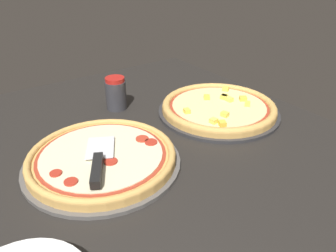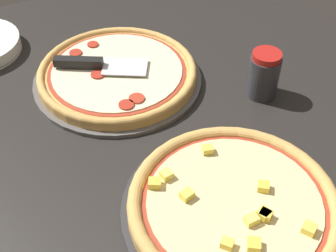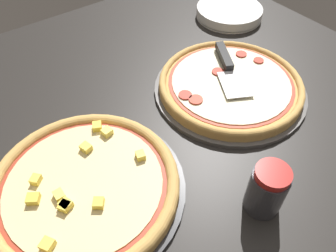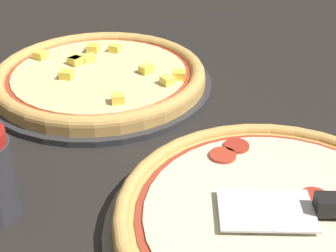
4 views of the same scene
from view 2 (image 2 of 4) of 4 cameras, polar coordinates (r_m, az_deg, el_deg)
ground_plane at (r=105.49cm, az=-3.86°, el=1.41°), size 129.10×118.78×3.60cm
pizza_pan_front at (r=112.27cm, az=-5.95°, el=5.76°), size 39.69×39.69×1.00cm
pizza_front at (r=111.09cm, az=-6.03°, el=6.56°), size 37.30×37.30×2.80cm
pizza_pan_back at (r=85.31cm, az=7.93°, el=-10.07°), size 40.10×40.10×1.00cm
pizza_back at (r=83.85cm, az=8.05°, el=-9.32°), size 37.70×37.70×3.37cm
serving_spatula at (r=111.20cm, az=-9.47°, el=7.56°), size 21.26×14.40×2.00cm
parmesan_shaker at (r=106.90cm, az=11.60°, el=6.18°), size 7.00×7.00×11.12cm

